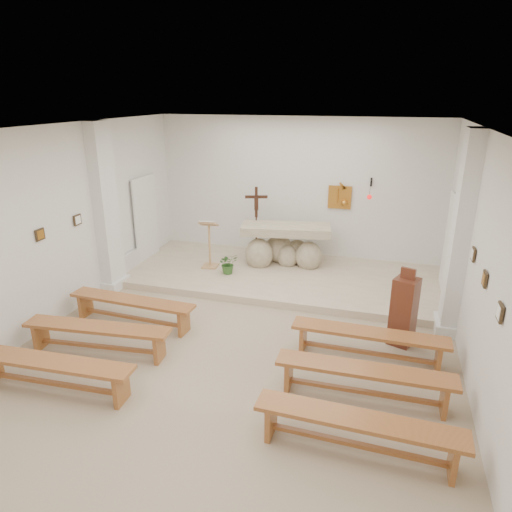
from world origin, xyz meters
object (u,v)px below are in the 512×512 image
(donation_pedestal, at_px, (404,311))
(bench_right_front, at_px, (369,339))
(bench_right_third, at_px, (358,427))
(crucifix_stand, at_px, (256,218))
(bench_left_front, at_px, (132,305))
(bench_right_second, at_px, (364,376))
(altar, at_px, (284,248))
(bench_left_third, at_px, (53,368))
(lectern, at_px, (209,244))
(bench_left_second, at_px, (98,333))

(donation_pedestal, bearing_deg, bench_right_front, -105.01)
(bench_right_front, relative_size, bench_right_third, 1.00)
(crucifix_stand, distance_m, bench_left_front, 3.96)
(bench_right_second, height_order, bench_right_third, same)
(bench_left_front, distance_m, bench_right_second, 4.30)
(bench_left_front, distance_m, bench_right_third, 4.67)
(altar, height_order, bench_right_front, altar)
(altar, distance_m, bench_right_third, 5.95)
(donation_pedestal, bearing_deg, bench_left_front, -150.48)
(altar, relative_size, bench_left_front, 0.89)
(bench_left_front, bearing_deg, bench_left_third, -87.35)
(donation_pedestal, height_order, bench_right_second, donation_pedestal)
(donation_pedestal, distance_m, bench_right_front, 0.88)
(bench_right_front, bearing_deg, bench_right_second, -89.35)
(bench_left_third, bearing_deg, donation_pedestal, 27.67)
(bench_left_front, distance_m, bench_left_third, 2.09)
(lectern, relative_size, bench_left_third, 0.48)
(lectern, height_order, crucifix_stand, crucifix_stand)
(altar, distance_m, bench_left_third, 5.89)
(bench_left_second, bearing_deg, bench_left_third, -95.71)
(altar, bearing_deg, bench_right_third, -78.15)
(altar, distance_m, lectern, 1.77)
(bench_right_second, relative_size, bench_right_third, 1.00)
(crucifix_stand, relative_size, bench_right_front, 0.74)
(bench_right_second, xyz_separation_m, bench_right_third, (0.00, -1.04, 0.00))
(donation_pedestal, distance_m, bench_right_third, 2.83)
(bench_left_third, bearing_deg, bench_left_front, 86.98)
(crucifix_stand, bearing_deg, bench_right_third, -81.08)
(crucifix_stand, xyz_separation_m, bench_left_second, (-1.26, -4.72, -0.79))
(crucifix_stand, bearing_deg, bench_right_second, -76.20)
(crucifix_stand, bearing_deg, donation_pedestal, -59.02)
(crucifix_stand, relative_size, bench_left_second, 0.73)
(bench_right_second, distance_m, bench_left_third, 4.30)
(altar, relative_size, bench_right_front, 0.89)
(bench_right_third, bearing_deg, bench_left_second, 167.63)
(bench_left_second, bearing_deg, altar, 60.16)
(bench_right_second, bearing_deg, bench_right_front, 89.06)
(bench_right_front, height_order, bench_right_third, same)
(altar, distance_m, crucifix_stand, 1.00)
(altar, bearing_deg, lectern, -166.44)
(crucifix_stand, bearing_deg, altar, -34.28)
(altar, relative_size, bench_left_third, 0.89)
(bench_left_second, relative_size, bench_right_third, 1.01)
(altar, bearing_deg, bench_right_second, -73.78)
(crucifix_stand, xyz_separation_m, bench_right_front, (2.92, -3.67, -0.79))
(bench_right_front, bearing_deg, crucifix_stand, 129.14)
(lectern, xyz_separation_m, bench_right_second, (3.78, -3.81, -0.34))
(lectern, bearing_deg, crucifix_stand, 40.05)
(bench_left_front, relative_size, bench_left_second, 1.00)
(bench_left_second, relative_size, bench_left_third, 1.00)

